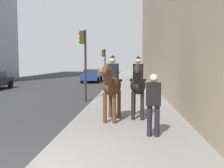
{
  "coord_description": "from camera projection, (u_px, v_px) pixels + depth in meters",
  "views": [
    {
      "loc": [
        -4.79,
        -1.99,
        2.11
      ],
      "look_at": [
        4.0,
        -1.39,
        1.4
      ],
      "focal_mm": 41.8,
      "sensor_mm": 36.0,
      "label": 1
    }
  ],
  "objects": [
    {
      "name": "traffic_light_near_curb",
      "position": [
        84.0,
        54.0,
        14.12
      ],
      "size": [
        0.2,
        0.44,
        3.89
      ],
      "color": "black",
      "rests_on": "ground"
    },
    {
      "name": "car_near_lane",
      "position": [
        92.0,
        75.0,
        28.68
      ],
      "size": [
        4.43,
        1.96,
        1.44
      ],
      "rotation": [
        0.0,
        0.0,
        3.14
      ],
      "color": "navy",
      "rests_on": "ground"
    },
    {
      "name": "mounted_horse_far",
      "position": [
        138.0,
        84.0,
        9.41
      ],
      "size": [
        2.15,
        0.64,
        2.25
      ],
      "rotation": [
        0.0,
        0.0,
        3.09
      ],
      "color": "black",
      "rests_on": "sidewalk_slab"
    },
    {
      "name": "pedestrian_greeting",
      "position": [
        154.0,
        101.0,
        7.01
      ],
      "size": [
        0.3,
        0.43,
        1.7
      ],
      "rotation": [
        0.0,
        0.0,
        -0.11
      ],
      "color": "black",
      "rests_on": "sidewalk_slab"
    },
    {
      "name": "traffic_light_far_curb",
      "position": [
        104.0,
        61.0,
        25.8
      ],
      "size": [
        0.2,
        0.44,
        3.48
      ],
      "color": "black",
      "rests_on": "ground"
    },
    {
      "name": "mounted_horse_near",
      "position": [
        112.0,
        85.0,
        8.91
      ],
      "size": [
        2.15,
        0.75,
        2.26
      ],
      "rotation": [
        0.0,
        0.0,
        3.01
      ],
      "color": "#4C2B16",
      "rests_on": "sidewalk_slab"
    }
  ]
}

